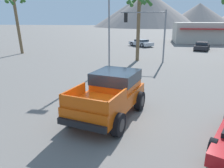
% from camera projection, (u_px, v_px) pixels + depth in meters
% --- Properties ---
extents(ground_plane, '(320.00, 320.00, 0.00)m').
position_uv_depth(ground_plane, '(116.00, 115.00, 10.09)').
color(ground_plane, slate).
extents(orange_pickup_truck, '(3.21, 5.03, 1.92)m').
position_uv_depth(orange_pickup_truck, '(111.00, 92.00, 9.88)').
color(orange_pickup_truck, '#CC4C0C').
rests_on(orange_pickup_truck, ground_plane).
extents(parked_car_silver, '(4.23, 4.32, 1.12)m').
position_uv_depth(parked_car_silver, '(141.00, 43.00, 35.65)').
color(parked_car_silver, '#B7BABF').
rests_on(parked_car_silver, ground_plane).
extents(parked_car_dark, '(2.93, 4.51, 1.15)m').
position_uv_depth(parked_car_dark, '(202.00, 46.00, 31.33)').
color(parked_car_dark, '#232328').
rests_on(parked_car_dark, ground_plane).
extents(traffic_light_main, '(4.51, 0.38, 5.15)m').
position_uv_depth(traffic_light_main, '(147.00, 25.00, 21.73)').
color(traffic_light_main, slate).
rests_on(traffic_light_main, ground_plane).
extents(street_lamp_post, '(0.90, 0.24, 8.31)m').
position_uv_depth(street_lamp_post, '(109.00, 11.00, 18.68)').
color(street_lamp_post, slate).
rests_on(street_lamp_post, ground_plane).
extents(palm_tree_tall, '(2.77, 2.86, 7.52)m').
position_uv_depth(palm_tree_tall, '(16.00, 8.00, 26.59)').
color(palm_tree_tall, brown).
rests_on(palm_tree_tall, ground_plane).
extents(palm_tree_short, '(2.88, 2.60, 6.95)m').
position_uv_depth(palm_tree_short, '(138.00, 9.00, 21.90)').
color(palm_tree_short, brown).
rests_on(palm_tree_short, ground_plane).
extents(storefront_building, '(10.12, 8.55, 3.67)m').
position_uv_depth(storefront_building, '(202.00, 32.00, 41.70)').
color(storefront_building, '#BCB2A3').
rests_on(storefront_building, ground_plane).
extents(distant_mountain_range, '(134.66, 71.15, 19.13)m').
position_uv_depth(distant_mountain_range, '(205.00, 11.00, 123.23)').
color(distant_mountain_range, gray).
rests_on(distant_mountain_range, ground_plane).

